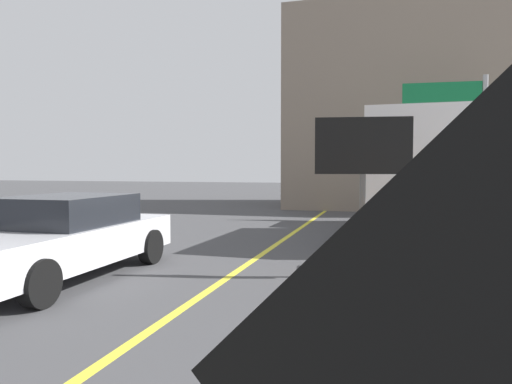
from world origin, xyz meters
TOP-DOWN VIEW (x-y plane):
  - lane_center_stripe at (0.00, 6.00)m, footprint 0.14×36.00m
  - arrow_board_trailer at (2.18, 9.60)m, footprint 1.60×1.93m
  - box_truck at (3.32, 14.94)m, footprint 2.62×6.87m
  - pickup_car at (-2.69, 8.23)m, footprint 1.96×4.64m
  - highway_guide_sign at (4.94, 19.14)m, footprint 2.79×0.28m
  - far_building_block at (4.59, 25.36)m, footprint 13.13×6.85m
  - traffic_cone_mid_lane at (2.24, 5.39)m, footprint 0.36×0.36m
  - traffic_cone_far_lane at (1.95, 7.83)m, footprint 0.36×0.36m

SIDE VIEW (x-z plane):
  - lane_center_stripe at x=0.00m, z-range 0.00..0.01m
  - traffic_cone_mid_lane at x=2.24m, z-range -0.01..0.62m
  - traffic_cone_far_lane at x=1.95m, z-range -0.01..0.69m
  - arrow_board_trailer at x=2.18m, z-range -0.87..1.83m
  - pickup_car at x=-2.69m, z-range 0.01..1.39m
  - box_truck at x=3.32m, z-range 0.15..3.33m
  - highway_guide_sign at x=4.94m, z-range 0.92..5.92m
  - far_building_block at x=4.59m, z-range 0.00..9.01m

